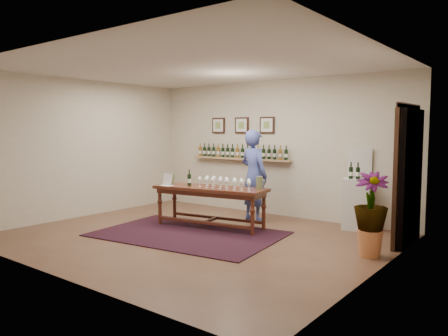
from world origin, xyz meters
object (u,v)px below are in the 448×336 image
Objects in this scene: display_pedestal at (356,204)px; person at (254,176)px; tasting_table at (210,193)px; potted_plant at (371,214)px.

person is at bearing -164.45° from display_pedestal.
display_pedestal is 1.98m from person.
display_pedestal is at bearing 25.60° from tasting_table.
potted_plant is at bearing -63.01° from display_pedestal.
tasting_table is at bearing 86.93° from person.
potted_plant is at bearing -10.19° from tasting_table.
person is (0.29, 0.98, 0.26)m from tasting_table.
person reaches higher than display_pedestal.
potted_plant is at bearing 172.35° from person.
tasting_table is 2.40× the size of display_pedestal.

